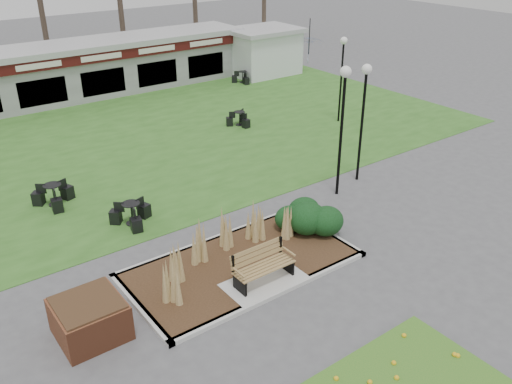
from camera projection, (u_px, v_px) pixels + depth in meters
ground at (268, 287)px, 14.27m from camera, size 100.00×100.00×0.00m
lawn at (95, 150)px, 22.90m from camera, size 34.00×16.00×0.02m
planting_bed at (274, 239)px, 15.76m from camera, size 6.75×3.40×1.27m
park_bench at (262, 265)px, 14.19m from camera, size 1.70×0.66×0.93m
brick_planter at (90, 318)px, 12.44m from camera, size 1.50×1.50×0.95m
food_pavilion at (32, 77)px, 27.97m from camera, size 24.60×3.40×2.90m
service_hut at (263, 51)px, 33.76m from camera, size 4.40×3.40×2.83m
lamp_post_near_right at (343, 103)px, 17.73m from camera, size 0.38×0.38×4.55m
lamp_post_mid_right at (364, 97)px, 18.87m from camera, size 0.36×0.36×4.33m
lamp_post_far_right at (342, 61)px, 24.88m from camera, size 0.33×0.33×4.00m
bistro_set_a at (54, 198)px, 18.31m from camera, size 1.41×1.33×0.76m
bistro_set_b at (132, 217)px, 17.16m from camera, size 1.35×1.30×0.73m
bistro_set_c at (240, 121)px, 25.56m from camera, size 1.23×1.11×0.66m
bistro_set_d at (243, 79)px, 32.36m from camera, size 1.24×1.18×0.67m
patio_umbrella at (309, 50)px, 34.04m from camera, size 2.25×2.27×2.25m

